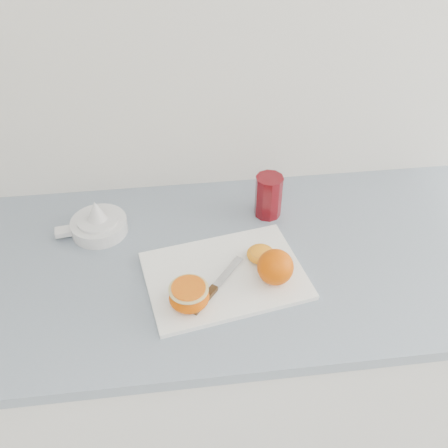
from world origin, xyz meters
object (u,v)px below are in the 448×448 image
counter (201,367)px  citrus_juicer (98,224)px  half_orange (189,296)px  cutting_board (225,275)px  red_tumbler (268,197)px

counter → citrus_juicer: bearing=151.3°
half_orange → citrus_juicer: citrus_juicer is taller
cutting_board → red_tumbler: red_tumbler is taller
counter → cutting_board: bearing=-47.8°
red_tumbler → counter: bearing=-144.2°
counter → red_tumbler: bearing=35.8°
half_orange → red_tumbler: (0.22, 0.29, 0.01)m
half_orange → red_tumbler: size_ratio=0.74×
cutting_board → half_orange: (-0.08, -0.08, 0.03)m
cutting_board → red_tumbler: bearing=57.0°
counter → citrus_juicer: citrus_juicer is taller
cutting_board → red_tumbler: (0.14, 0.21, 0.05)m
citrus_juicer → red_tumbler: red_tumbler is taller
counter → red_tumbler: (0.20, 0.14, 0.50)m
half_orange → citrus_juicer: bearing=127.1°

